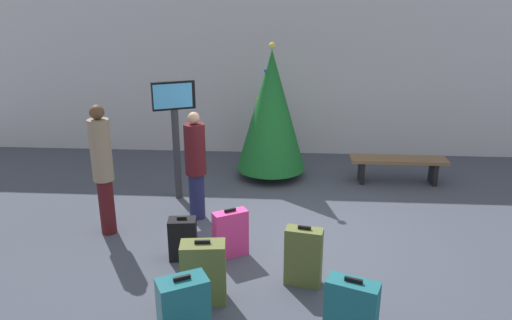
{
  "coord_description": "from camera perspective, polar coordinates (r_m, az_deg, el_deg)",
  "views": [
    {
      "loc": [
        -0.11,
        -6.23,
        3.28
      ],
      "look_at": [
        -0.58,
        0.82,
        0.9
      ],
      "focal_mm": 33.67,
      "sensor_mm": 36.0,
      "label": 1
    }
  ],
  "objects": [
    {
      "name": "traveller_0",
      "position": [
        7.36,
        -7.2,
        -0.42
      ],
      "size": [
        0.36,
        0.36,
        1.7
      ],
      "color": "#1E234C",
      "rests_on": "ground_plane"
    },
    {
      "name": "traveller_1",
      "position": [
        7.11,
        -17.76,
        -0.73
      ],
      "size": [
        0.4,
        0.4,
        1.92
      ],
      "color": "#4C1419",
      "rests_on": "ground_plane"
    },
    {
      "name": "flight_info_kiosk",
      "position": [
        8.05,
        -9.61,
        4.49
      ],
      "size": [
        0.67,
        0.37,
        2.02
      ],
      "color": "#333338",
      "rests_on": "ground_plane"
    },
    {
      "name": "ground_plane",
      "position": [
        7.04,
        4.34,
        -9.21
      ],
      "size": [
        16.0,
        16.0,
        0.0
      ],
      "primitive_type": "plane",
      "color": "#424754"
    },
    {
      "name": "suitcase_2",
      "position": [
        5.85,
        5.65,
        -11.37
      ],
      "size": [
        0.47,
        0.28,
        0.77
      ],
      "color": "#59602D",
      "rests_on": "ground_plane"
    },
    {
      "name": "suitcase_5",
      "position": [
        5.01,
        11.23,
        -17.49
      ],
      "size": [
        0.55,
        0.4,
        0.76
      ],
      "color": "#19606B",
      "rests_on": "ground_plane"
    },
    {
      "name": "waiting_bench",
      "position": [
        9.29,
        16.51,
        -0.43
      ],
      "size": [
        1.77,
        0.44,
        0.48
      ],
      "color": "brown",
      "rests_on": "ground_plane"
    },
    {
      "name": "suitcase_1",
      "position": [
        5.55,
        -6.24,
        -13.17
      ],
      "size": [
        0.52,
        0.32,
        0.77
      ],
      "color": "#59602D",
      "rests_on": "ground_plane"
    },
    {
      "name": "back_wall",
      "position": [
        10.5,
        4.44,
        9.88
      ],
      "size": [
        16.0,
        0.2,
        3.39
      ],
      "primitive_type": "cube",
      "color": "silver",
      "rests_on": "ground_plane"
    },
    {
      "name": "suitcase_3",
      "position": [
        6.47,
        -8.69,
        -9.24
      ],
      "size": [
        0.39,
        0.28,
        0.6
      ],
      "color": "black",
      "rests_on": "ground_plane"
    },
    {
      "name": "suitcase_4",
      "position": [
        4.89,
        -8.55,
        -17.79
      ],
      "size": [
        0.54,
        0.46,
        0.83
      ],
      "color": "#19606B",
      "rests_on": "ground_plane"
    },
    {
      "name": "suitcase_0",
      "position": [
        6.45,
        -3.05,
        -8.72
      ],
      "size": [
        0.49,
        0.38,
        0.68
      ],
      "color": "#E5388C",
      "rests_on": "ground_plane"
    },
    {
      "name": "holiday_tree",
      "position": [
        8.96,
        1.85,
        5.87
      ],
      "size": [
        1.31,
        1.31,
        2.55
      ],
      "color": "#4C3319",
      "rests_on": "ground_plane"
    }
  ]
}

